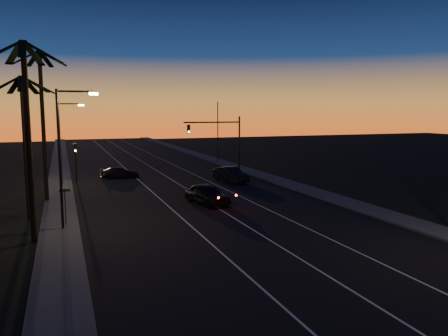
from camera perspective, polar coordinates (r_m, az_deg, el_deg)
name	(u,v)px	position (r m, az deg, el deg)	size (l,w,h in m)	color
road	(187,192)	(41.33, -4.91, -3.20)	(20.00, 170.00, 0.01)	black
sidewalk_left	(60,200)	(39.87, -20.65, -3.95)	(2.40, 170.00, 0.16)	#373735
sidewalk_right	(291,185)	(45.55, 8.79, -2.17)	(2.40, 170.00, 0.16)	#373735
lane_stripe_left	(155,194)	(40.64, -9.00, -3.43)	(0.12, 160.00, 0.01)	silver
lane_stripe_mid	(192,192)	(41.46, -4.25, -3.14)	(0.12, 160.00, 0.01)	silver
lane_stripe_right	(226,190)	(42.55, 0.29, -2.85)	(0.12, 160.00, 0.01)	silver
palm_near	(27,121)	(27.20, -24.30, 5.62)	(4.25, 4.16, 11.53)	black
palm_mid	(25,131)	(33.25, -24.60, 4.41)	(4.25, 4.16, 10.03)	black
palm_far	(42,111)	(39.16, -22.63, 6.86)	(4.25, 4.16, 12.53)	black
streetlight_left_near	(64,148)	(29.23, -20.15, 2.47)	(2.55, 0.26, 9.00)	black
streetlight_left_far	(63,137)	(47.21, -20.30, 3.88)	(2.55, 0.26, 8.50)	black
street_sign	(65,202)	(30.73, -20.04, -4.22)	(0.70, 0.06, 2.60)	black
signal_mast	(221,135)	(52.40, -0.38, 4.35)	(7.10, 0.41, 7.00)	black
signal_post	(75,156)	(49.37, -18.83, 1.55)	(0.28, 0.37, 4.20)	black
far_pole_left	(60,134)	(64.22, -20.65, 4.19)	(0.14, 0.14, 9.00)	black
far_pole_right	(218,132)	(65.00, -0.82, 4.70)	(0.14, 0.14, 9.00)	black
lead_car	(207,194)	(36.01, -2.21, -3.42)	(3.16, 5.71, 1.66)	black
right_car	(231,175)	(47.05, 0.87, -0.86)	(2.80, 5.17, 1.62)	black
cross_car	(120,173)	(51.23, -13.45, -0.59)	(4.42, 1.99, 1.26)	black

